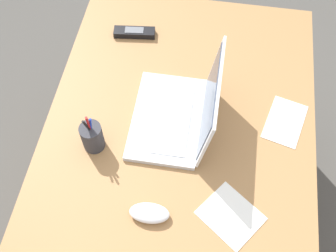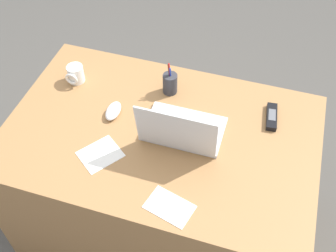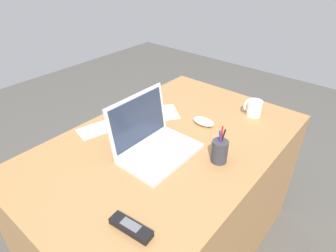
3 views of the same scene
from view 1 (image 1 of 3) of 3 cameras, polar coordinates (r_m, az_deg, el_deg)
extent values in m
plane|color=#4C4944|center=(2.01, 0.75, -13.09)|extent=(6.00, 6.00, 0.00)
cube|color=#9E7042|center=(1.65, 0.90, -9.03)|extent=(1.35, 0.87, 0.75)
cube|color=silver|center=(1.36, -0.12, 1.07)|extent=(0.34, 0.22, 0.02)
cube|color=silver|center=(1.35, 0.71, 1.20)|extent=(0.28, 0.11, 0.00)
cube|color=silver|center=(1.35, -2.99, 1.68)|extent=(0.09, 0.05, 0.00)
cube|color=silver|center=(1.25, 5.83, 3.25)|extent=(0.33, 0.04, 0.23)
cube|color=#283347|center=(1.25, 5.59, 3.30)|extent=(0.30, 0.03, 0.20)
ellipsoid|color=white|center=(1.21, -2.55, -11.77)|extent=(0.06, 0.12, 0.04)
cube|color=black|center=(1.59, -4.59, 12.59)|extent=(0.06, 0.16, 0.02)
cube|color=#595B60|center=(1.58, -4.62, 12.91)|extent=(0.04, 0.07, 0.00)
cylinder|color=#333338|center=(1.29, -10.27, -1.48)|extent=(0.07, 0.07, 0.10)
cylinder|color=#1933B2|center=(1.26, -10.49, -0.60)|extent=(0.01, 0.03, 0.13)
cylinder|color=black|center=(1.26, -10.51, -0.65)|extent=(0.03, 0.03, 0.14)
cylinder|color=red|center=(1.25, -10.56, -0.46)|extent=(0.02, 0.01, 0.15)
cube|color=white|center=(1.23, 8.53, -11.98)|extent=(0.21, 0.21, 0.00)
cube|color=white|center=(1.41, 15.65, 0.58)|extent=(0.20, 0.15, 0.00)
camera|label=2|loc=(1.44, 77.73, 34.35)|focal=44.40mm
camera|label=3|loc=(1.68, -25.16, 41.99)|focal=30.51mm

